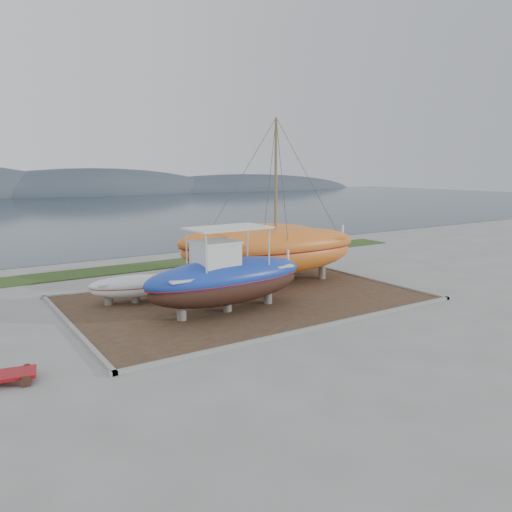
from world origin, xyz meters
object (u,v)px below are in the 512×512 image
blue_caique (227,270)px  orange_sailboat (283,203)px  orange_bare_hull (254,251)px  red_trailer (10,378)px  white_dinghy (135,289)px

blue_caique → orange_sailboat: size_ratio=0.83×
orange_bare_hull → red_trailer: size_ratio=4.21×
blue_caique → orange_sailboat: 7.21m
orange_sailboat → orange_bare_hull: 4.28m
blue_caique → orange_sailboat: (5.78, 3.26, 2.82)m
blue_caique → white_dinghy: blue_caique is taller
red_trailer → blue_caique: bearing=28.5°
blue_caique → red_trailer: size_ratio=3.58×
orange_sailboat → orange_bare_hull: (-0.25, 2.80, -3.23)m
blue_caique → red_trailer: blue_caique is taller
blue_caique → red_trailer: 10.79m
orange_sailboat → blue_caique: bearing=-146.9°
blue_caique → orange_bare_hull: 8.22m
orange_sailboat → red_trailer: (-15.91, -6.41, -4.79)m
orange_sailboat → red_trailer: 17.81m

